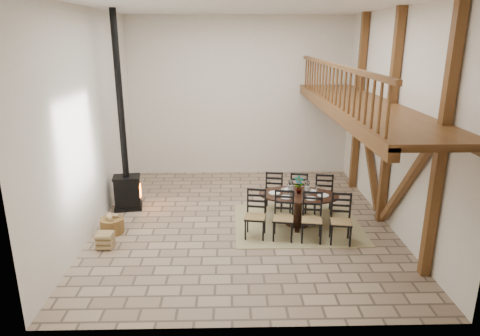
{
  "coord_description": "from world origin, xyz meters",
  "views": [
    {
      "loc": [
        -0.32,
        -9.66,
        4.36
      ],
      "look_at": [
        -0.08,
        0.4,
        1.26
      ],
      "focal_mm": 32.0,
      "sensor_mm": 36.0,
      "label": 1
    }
  ],
  "objects_px": {
    "dining_table": "(298,211)",
    "wood_stove": "(126,168)",
    "log_basket": "(112,225)",
    "log_stack": "(105,240)"
  },
  "relations": [
    {
      "from": "log_basket",
      "to": "log_stack",
      "type": "bearing_deg",
      "value": -86.2
    },
    {
      "from": "log_basket",
      "to": "log_stack",
      "type": "distance_m",
      "value": 0.75
    },
    {
      "from": "wood_stove",
      "to": "log_basket",
      "type": "bearing_deg",
      "value": -101.0
    },
    {
      "from": "wood_stove",
      "to": "log_stack",
      "type": "bearing_deg",
      "value": -99.09
    },
    {
      "from": "dining_table",
      "to": "wood_stove",
      "type": "relative_size",
      "value": 0.48
    },
    {
      "from": "dining_table",
      "to": "log_stack",
      "type": "relative_size",
      "value": 6.66
    },
    {
      "from": "wood_stove",
      "to": "log_basket",
      "type": "distance_m",
      "value": 1.73
    },
    {
      "from": "log_stack",
      "to": "wood_stove",
      "type": "bearing_deg",
      "value": 90.1
    },
    {
      "from": "log_stack",
      "to": "log_basket",
      "type": "bearing_deg",
      "value": 93.8
    },
    {
      "from": "wood_stove",
      "to": "log_stack",
      "type": "height_order",
      "value": "wood_stove"
    }
  ]
}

